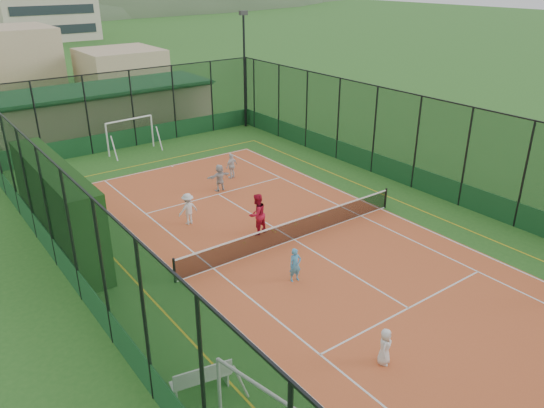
{
  "coord_description": "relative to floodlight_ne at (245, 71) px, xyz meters",
  "views": [
    {
      "loc": [
        -13.06,
        -15.98,
        10.88
      ],
      "look_at": [
        -0.08,
        1.53,
        1.2
      ],
      "focal_mm": 35.0,
      "sensor_mm": 36.0,
      "label": 1
    }
  ],
  "objects": [
    {
      "name": "ground",
      "position": [
        -8.6,
        -16.6,
        -4.12
      ],
      "size": [
        300.0,
        300.0,
        0.0
      ],
      "primitive_type": "plane",
      "color": "#296221",
      "rests_on": "ground"
    },
    {
      "name": "floodlight_ne",
      "position": [
        0.0,
        0.0,
        0.0
      ],
      "size": [
        0.6,
        0.26,
        8.25
      ],
      "primitive_type": null,
      "color": "black",
      "rests_on": "ground"
    },
    {
      "name": "child_far_back",
      "position": [
        -8.24,
        -9.8,
        -3.38
      ],
      "size": [
        1.36,
        0.44,
        1.46
      ],
      "primitive_type": "imported",
      "rotation": [
        0.0,
        0.0,
        3.14
      ],
      "color": "silver",
      "rests_on": "court_slab"
    },
    {
      "name": "futsal_goal_far",
      "position": [
        -9.35,
        -0.62,
        -3.06
      ],
      "size": [
        3.36,
        1.24,
        2.12
      ],
      "primitive_type": null,
      "rotation": [
        0.0,
        0.0,
        0.09
      ],
      "color": "white",
      "rests_on": "ground"
    },
    {
      "name": "tennis_net",
      "position": [
        -8.6,
        -16.6,
        -3.59
      ],
      "size": [
        11.67,
        0.12,
        1.06
      ],
      "primitive_type": null,
      "color": "black",
      "rests_on": "ground"
    },
    {
      "name": "clubhouse",
      "position": [
        -8.6,
        5.4,
        -2.55
      ],
      "size": [
        15.2,
        7.2,
        3.15
      ],
      "primitive_type": null,
      "color": "tan",
      "rests_on": "ground"
    },
    {
      "name": "child_far_right",
      "position": [
        -6.72,
        -8.61,
        -3.4
      ],
      "size": [
        0.91,
        0.56,
        1.44
      ],
      "primitive_type": "imported",
      "rotation": [
        0.0,
        0.0,
        3.4
      ],
      "color": "white",
      "rests_on": "court_slab"
    },
    {
      "name": "perimeter_fence",
      "position": [
        -8.6,
        -16.6,
        -1.62
      ],
      "size": [
        18.12,
        34.12,
        5.0
      ],
      "primitive_type": null,
      "color": "black",
      "rests_on": "ground"
    },
    {
      "name": "coach",
      "position": [
        -9.54,
        -15.12,
        -3.17
      ],
      "size": [
        1.04,
        0.88,
        1.89
      ],
      "primitive_type": "imported",
      "rotation": [
        0.0,
        0.0,
        3.33
      ],
      "color": "red",
      "rests_on": "court_slab"
    },
    {
      "name": "court_slab",
      "position": [
        -8.6,
        -16.6,
        -4.12
      ],
      "size": [
        11.17,
        23.97,
        0.01
      ],
      "primitive_type": "cube",
      "color": "#C9572C",
      "rests_on": "ground"
    },
    {
      "name": "white_bench",
      "position": [
        -16.4,
        -22.13,
        -3.65
      ],
      "size": [
        1.76,
        0.8,
        0.96
      ],
      "primitive_type": null,
      "rotation": [
        0.0,
        0.0,
        -0.2
      ],
      "color": "white",
      "rests_on": "ground"
    },
    {
      "name": "child_far_left",
      "position": [
        -11.54,
        -12.41,
        -3.36
      ],
      "size": [
        1.01,
        0.62,
        1.51
      ],
      "primitive_type": "imported",
      "rotation": [
        0.0,
        0.0,
        3.21
      ],
      "color": "silver",
      "rests_on": "court_slab"
    },
    {
      "name": "hedge_left",
      "position": [
        -16.9,
        -11.28,
        -2.25
      ],
      "size": [
        1.28,
        8.55,
        3.74
      ],
      "primitive_type": "cube",
      "color": "black",
      "rests_on": "ground"
    },
    {
      "name": "tennis_balls",
      "position": [
        -8.98,
        -15.44,
        -4.08
      ],
      "size": [
        5.85,
        0.39,
        0.07
      ],
      "color": "#CCE033",
      "rests_on": "court_slab"
    },
    {
      "name": "child_near_left",
      "position": [
        -11.41,
        -24.4,
        -3.51
      ],
      "size": [
        0.7,
        0.63,
        1.2
      ],
      "primitive_type": "imported",
      "rotation": [
        0.0,
        0.0,
        0.55
      ],
      "color": "white",
      "rests_on": "court_slab"
    },
    {
      "name": "child_near_mid",
      "position": [
        -10.66,
        -19.2,
        -3.44
      ],
      "size": [
        0.54,
        0.4,
        1.35
      ],
      "primitive_type": "imported",
      "rotation": [
        0.0,
        0.0,
        -0.16
      ],
      "color": "#4A9FD3",
      "rests_on": "court_slab"
    }
  ]
}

